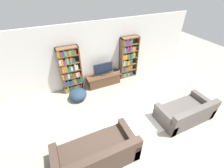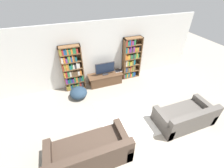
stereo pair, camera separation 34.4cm
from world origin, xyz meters
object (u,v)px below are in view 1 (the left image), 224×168
bookshelf_right (128,58)px  couch_right_sofa (185,113)px  bookshelf_left (70,71)px  couch_left_sectional (96,154)px  tv_stand (103,79)px  laptop (116,71)px  television (103,69)px  beanbag_ottoman (78,95)px

bookshelf_right → couch_right_sofa: bearing=-81.7°
bookshelf_left → couch_right_sofa: bookshelf_left is taller
couch_left_sectional → tv_stand: bearing=65.1°
bookshelf_left → tv_stand: bookshelf_left is taller
couch_right_sofa → laptop: bearing=109.5°
television → couch_right_sofa: 3.45m
bookshelf_right → beanbag_ottoman: size_ratio=2.80×
bookshelf_left → laptop: 1.99m
bookshelf_left → laptop: (1.94, -0.09, -0.44)m
laptop → beanbag_ottoman: 2.01m
television → laptop: bearing=5.5°
bookshelf_right → beanbag_ottoman: bearing=-165.0°
bookshelf_left → beanbag_ottoman: bookshelf_left is taller
bookshelf_left → couch_left_sectional: bearing=-92.3°
bookshelf_left → laptop: bookshelf_left is taller
laptop → television: bearing=-174.5°
bookshelf_right → bookshelf_left: bearing=-179.9°
laptop → couch_left_sectional: 3.77m
bookshelf_left → television: 1.33m
bookshelf_right → beanbag_ottoman: 2.70m
television → beanbag_ottoman: size_ratio=1.25×
couch_right_sofa → beanbag_ottoman: bearing=140.6°
laptop → couch_right_sofa: (1.07, -3.02, -0.22)m
bookshelf_right → couch_right_sofa: (0.45, -3.11, -0.67)m
couch_left_sectional → laptop: bearing=56.7°
beanbag_ottoman → tv_stand: bearing=22.4°
bookshelf_left → bookshelf_right: bearing=0.1°
bookshelf_right → television: bookshelf_right is taller
tv_stand → couch_left_sectional: size_ratio=0.71×
television → laptop: television is taller
beanbag_ottoman → couch_right_sofa: bearing=-39.4°
tv_stand → television: 0.53m
bookshelf_left → couch_right_sofa: size_ratio=1.03×
bookshelf_left → beanbag_ottoman: 0.98m
bookshelf_left → laptop: bearing=-2.7°
bookshelf_right → television: bearing=-172.9°
bookshelf_left → beanbag_ottoman: bearing=-86.7°
bookshelf_right → couch_right_sofa: bookshelf_right is taller
television → couch_left_sectional: bearing=-115.0°
television → couch_right_sofa: size_ratio=0.46×
bookshelf_left → tv_stand: size_ratio=1.27×
beanbag_ottoman → couch_left_sectional: bearing=-93.7°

